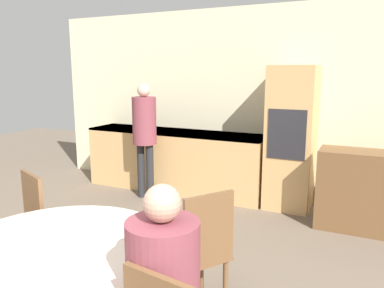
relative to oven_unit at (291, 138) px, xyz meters
The scene contains 12 objects.
wall_back 0.71m from the oven_unit, 145.33° to the left, with size 6.73×0.05×2.60m.
kitchen_counter 1.72m from the oven_unit, behind, with size 2.68×0.60×0.88m.
oven_unit is the anchor object (origin of this frame).
sideboard 1.13m from the oven_unit, 22.59° to the right, with size 1.10×0.45×0.89m.
dining_table 3.35m from the oven_unit, 101.93° to the right, with size 1.33×1.33×0.74m.
chair_far_left 3.22m from the oven_unit, 118.14° to the right, with size 0.52×0.52×0.94m.
chair_far_right 2.57m from the oven_unit, 92.19° to the right, with size 0.55×0.55×0.94m.
person_standing 1.93m from the oven_unit, 164.72° to the right, with size 0.32×0.32×1.57m.
cup 3.56m from the oven_unit, 100.43° to the right, with size 0.07×0.07×0.09m.
bowl_near 3.42m from the oven_unit, 97.62° to the right, with size 0.15×0.15×0.05m.
bowl_centre 3.21m from the oven_unit, 99.41° to the right, with size 0.17×0.17×0.04m.
salt_shaker 3.17m from the oven_unit, 107.94° to the right, with size 0.03×0.03×0.09m.
Camera 1 is at (1.37, -0.44, 1.72)m, focal length 35.00 mm.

